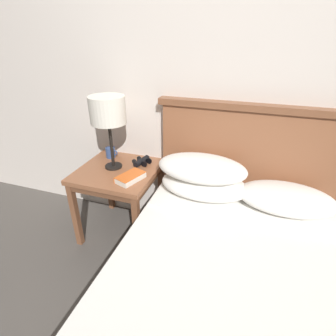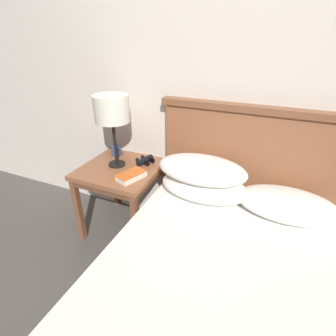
{
  "view_description": "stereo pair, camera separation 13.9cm",
  "coord_description": "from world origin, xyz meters",
  "px_view_note": "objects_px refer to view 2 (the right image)",
  "views": [
    {
      "loc": [
        0.25,
        -0.76,
        1.51
      ],
      "look_at": [
        -0.24,
        0.73,
        0.69
      ],
      "focal_mm": 28.0,
      "sensor_mm": 36.0,
      "label": 1
    },
    {
      "loc": [
        0.38,
        -0.71,
        1.51
      ],
      "look_at": [
        -0.24,
        0.73,
        0.69
      ],
      "focal_mm": 28.0,
      "sensor_mm": 36.0,
      "label": 2
    }
  ],
  "objects_px": {
    "bed": "(212,312)",
    "coffee_mug": "(116,151)",
    "nightstand": "(122,176)",
    "table_lamp": "(112,110)",
    "book_on_nightstand": "(131,176)",
    "binoculars_pair": "(145,160)"
  },
  "relations": [
    {
      "from": "table_lamp",
      "to": "coffee_mug",
      "type": "xyz_separation_m",
      "value": [
        -0.11,
        0.15,
        -0.39
      ]
    },
    {
      "from": "nightstand",
      "to": "book_on_nightstand",
      "type": "height_order",
      "value": "book_on_nightstand"
    },
    {
      "from": "nightstand",
      "to": "book_on_nightstand",
      "type": "distance_m",
      "value": 0.23
    },
    {
      "from": "book_on_nightstand",
      "to": "coffee_mug",
      "type": "distance_m",
      "value": 0.43
    },
    {
      "from": "table_lamp",
      "to": "bed",
      "type": "bearing_deg",
      "value": -35.22
    },
    {
      "from": "bed",
      "to": "binoculars_pair",
      "type": "bearing_deg",
      "value": 134.33
    },
    {
      "from": "coffee_mug",
      "to": "nightstand",
      "type": "bearing_deg",
      "value": -47.74
    },
    {
      "from": "bed",
      "to": "coffee_mug",
      "type": "distance_m",
      "value": 1.4
    },
    {
      "from": "nightstand",
      "to": "book_on_nightstand",
      "type": "xyz_separation_m",
      "value": [
        0.16,
        -0.12,
        0.1
      ]
    },
    {
      "from": "table_lamp",
      "to": "binoculars_pair",
      "type": "xyz_separation_m",
      "value": [
        0.18,
        0.12,
        -0.41
      ]
    },
    {
      "from": "binoculars_pair",
      "to": "table_lamp",
      "type": "bearing_deg",
      "value": -146.99
    },
    {
      "from": "bed",
      "to": "nightstand",
      "type": "bearing_deg",
      "value": 144.14
    },
    {
      "from": "nightstand",
      "to": "coffee_mug",
      "type": "bearing_deg",
      "value": 132.26
    },
    {
      "from": "table_lamp",
      "to": "book_on_nightstand",
      "type": "distance_m",
      "value": 0.48
    },
    {
      "from": "table_lamp",
      "to": "binoculars_pair",
      "type": "distance_m",
      "value": 0.46
    },
    {
      "from": "bed",
      "to": "coffee_mug",
      "type": "relative_size",
      "value": 20.12
    },
    {
      "from": "book_on_nightstand",
      "to": "binoculars_pair",
      "type": "height_order",
      "value": "binoculars_pair"
    },
    {
      "from": "nightstand",
      "to": "binoculars_pair",
      "type": "height_order",
      "value": "binoculars_pair"
    },
    {
      "from": "book_on_nightstand",
      "to": "table_lamp",
      "type": "bearing_deg",
      "value": 146.25
    },
    {
      "from": "coffee_mug",
      "to": "table_lamp",
      "type": "bearing_deg",
      "value": -54.67
    },
    {
      "from": "nightstand",
      "to": "bed",
      "type": "height_order",
      "value": "bed"
    },
    {
      "from": "bed",
      "to": "coffee_mug",
      "type": "xyz_separation_m",
      "value": [
        -1.07,
        0.83,
        0.34
      ]
    }
  ]
}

